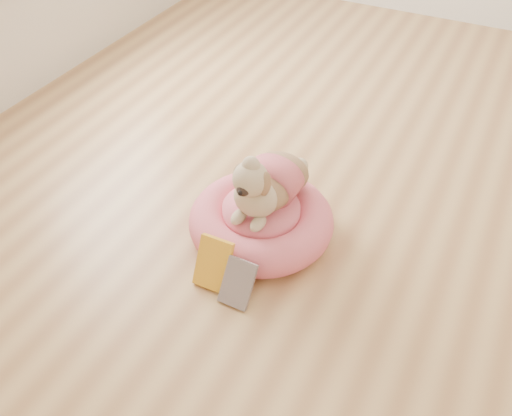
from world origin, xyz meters
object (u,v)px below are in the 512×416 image
at_px(dog, 266,173).
at_px(book_yellow, 213,263).
at_px(pet_bed, 261,221).
at_px(book_white, 238,283).

distance_m(dog, book_yellow, 0.42).
relative_size(dog, book_yellow, 2.12).
bearing_deg(pet_bed, dog, 68.60).
height_order(dog, book_white, dog).
height_order(pet_bed, book_white, book_white).
relative_size(pet_bed, dog, 1.41).
bearing_deg(dog, book_yellow, -97.40).
bearing_deg(dog, pet_bed, -109.64).
xyz_separation_m(pet_bed, book_yellow, (-0.05, -0.33, 0.02)).
bearing_deg(dog, book_white, -77.87).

